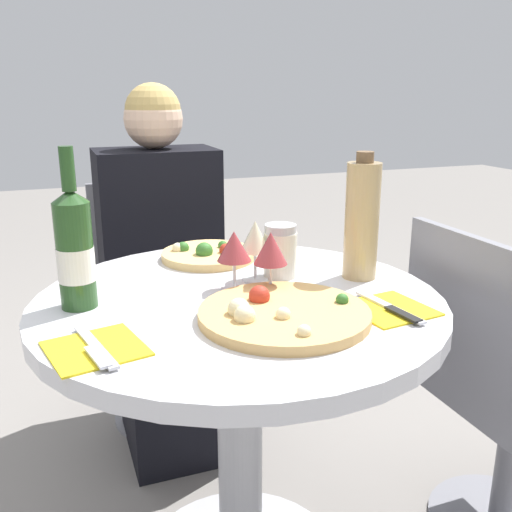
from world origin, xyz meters
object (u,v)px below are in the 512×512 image
chair_empty_side (498,396)px  dining_table (239,374)px  seated_diner (166,289)px  chair_behind_diner (159,306)px  pizza_large (282,314)px  tall_carafe (362,220)px  wine_bottle (75,250)px

chair_empty_side → dining_table: bearing=-98.7°
dining_table → seated_diner: seated_diner is taller
chair_behind_diner → pizza_large: 1.00m
dining_table → seated_diner: size_ratio=0.75×
chair_empty_side → pizza_large: 0.68m
pizza_large → tall_carafe: (0.27, 0.17, 0.12)m
chair_behind_diner → pizza_large: (0.06, -0.94, 0.32)m
dining_table → pizza_large: size_ratio=2.63×
chair_empty_side → tall_carafe: bearing=-110.3°
chair_behind_diner → tall_carafe: 0.95m
dining_table → pizza_large: 0.24m
chair_empty_side → pizza_large: size_ratio=2.51×
chair_empty_side → chair_behind_diner: bearing=-143.5°
chair_behind_diner → seated_diner: seated_diner is taller
tall_carafe → pizza_large: bearing=-147.2°
chair_behind_diner → pizza_large: bearing=93.7°
wine_bottle → tall_carafe: (0.62, -0.03, 0.02)m
seated_diner → chair_empty_side: (0.66, -0.75, -0.11)m
chair_empty_side → wine_bottle: wine_bottle is taller
chair_empty_side → tall_carafe: 0.57m
seated_diner → wine_bottle: 0.74m
dining_table → pizza_large: bearing=-75.8°
dining_table → tall_carafe: bearing=5.2°
chair_empty_side → tall_carafe: tall_carafe is taller
wine_bottle → chair_behind_diner: bearing=68.6°
chair_empty_side → wine_bottle: bearing=-99.3°
tall_carafe → chair_behind_diner: bearing=112.9°
chair_behind_diner → seated_diner: size_ratio=0.71×
pizza_large → wine_bottle: wine_bottle is taller
seated_diner → chair_empty_side: size_ratio=1.40×
chair_behind_diner → wine_bottle: size_ratio=2.58×
chair_behind_diner → seated_diner: (-0.00, -0.14, 0.11)m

